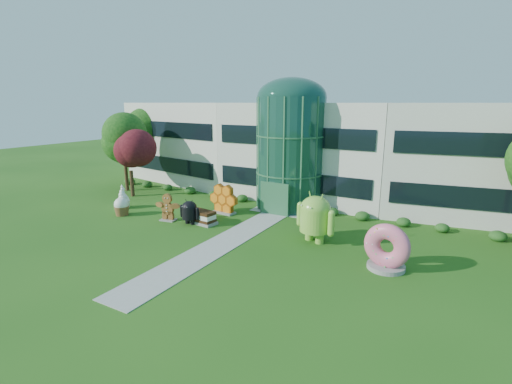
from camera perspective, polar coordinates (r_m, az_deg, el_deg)
The scene contains 14 objects.
ground at distance 24.55m, azimuth -6.87°, elevation -8.81°, with size 140.00×140.00×0.00m, color #215114.
building at distance 38.90m, azimuth 9.03°, elevation 6.53°, with size 46.00×15.00×9.30m, color beige, non-canonical shape.
atrium at distance 33.37m, azimuth 5.32°, elevation 5.93°, with size 6.00×6.00×9.80m, color #194738.
walkway at distance 26.06m, azimuth -4.23°, elevation -7.35°, with size 2.40×20.00×0.04m, color #9E9E93.
tree_red at distance 39.37m, azimuth -18.71°, elevation 3.64°, with size 4.00×4.00×6.00m, color #3F0C14, non-canonical shape.
trees_backdrop at distance 34.38m, azimuth 5.99°, elevation 4.96°, with size 52.00×8.00×8.40m, color #114210, non-canonical shape.
android_green at distance 25.49m, azimuth 9.08°, elevation -3.51°, with size 3.34×2.23×3.79m, color #82C03D, non-canonical shape.
android_black at distance 29.48m, azimuth -10.21°, elevation -2.83°, with size 1.92×1.29×2.19m, color black, non-canonical shape.
donut at distance 22.54m, azimuth 19.60°, elevation -7.84°, with size 2.66×1.28×2.77m, color #DB5372, non-canonical shape.
gingerbread at distance 30.71m, azimuth -13.44°, elevation -2.25°, with size 2.45×0.94×2.26m, color brown, non-canonical shape.
ice_cream_sandwich at distance 29.63m, azimuth -8.30°, elevation -3.81°, with size 2.37×1.18×1.05m, color black, non-canonical shape.
honeycomb at distance 31.92m, azimuth -4.99°, elevation -1.28°, with size 2.93×1.05×2.30m, color orange, non-canonical shape.
froyo at distance 35.52m, azimuth -19.82°, elevation -0.63°, with size 1.26×1.26×2.17m, color white, non-canonical shape.
cupcake at distance 33.36m, azimuth -19.98°, elevation -2.09°, with size 1.29×1.29×1.55m, color white, non-canonical shape.
Camera 1 is at (13.74, -18.09, 9.32)m, focal length 26.00 mm.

